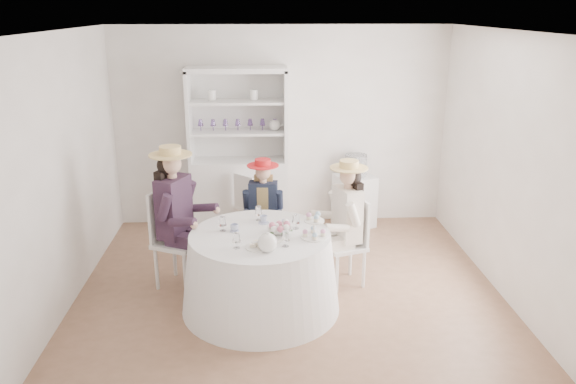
{
  "coord_description": "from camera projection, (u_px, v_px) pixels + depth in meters",
  "views": [
    {
      "loc": [
        -0.28,
        -5.53,
        2.92
      ],
      "look_at": [
        0.0,
        0.1,
        1.05
      ],
      "focal_mm": 35.0,
      "sensor_mm": 36.0,
      "label": 1
    }
  ],
  "objects": [
    {
      "name": "wall_right",
      "position": [
        503.0,
        164.0,
        5.85
      ],
      "size": [
        0.0,
        4.5,
        4.5
      ],
      "primitive_type": "plane",
      "rotation": [
        1.57,
        0.0,
        -1.57
      ],
      "color": "silver",
      "rests_on": "ground"
    },
    {
      "name": "guest_mid",
      "position": [
        263.0,
        206.0,
        6.48
      ],
      "size": [
        0.47,
        0.49,
        1.28
      ],
      "rotation": [
        0.0,
        0.0,
        -0.09
      ],
      "color": "silver",
      "rests_on": "ground"
    },
    {
      "name": "spare_chair",
      "position": [
        250.0,
        203.0,
        7.35
      ],
      "size": [
        0.51,
        0.51,
        0.87
      ],
      "rotation": [
        0.0,
        0.0,
        2.37
      ],
      "color": "silver",
      "rests_on": "ground"
    },
    {
      "name": "tea_table",
      "position": [
        261.0,
        271.0,
        5.61
      ],
      "size": [
        1.59,
        1.59,
        0.8
      ],
      "rotation": [
        0.0,
        0.0,
        -0.04
      ],
      "color": "white",
      "rests_on": "ground"
    },
    {
      "name": "guest_left",
      "position": [
        176.0,
        210.0,
        5.91
      ],
      "size": [
        0.66,
        0.6,
        1.57
      ],
      "rotation": [
        0.0,
        0.0,
        1.14
      ],
      "color": "silver",
      "rests_on": "ground"
    },
    {
      "name": "stemware_set",
      "position": [
        260.0,
        227.0,
        5.46
      ],
      "size": [
        0.81,
        0.78,
        0.15
      ],
      "color": "white",
      "rests_on": "tea_table"
    },
    {
      "name": "ground",
      "position": [
        288.0,
        285.0,
        6.17
      ],
      "size": [
        4.5,
        4.5,
        0.0
      ],
      "primitive_type": "plane",
      "color": "brown",
      "rests_on": "ground"
    },
    {
      "name": "wall_left",
      "position": [
        65.0,
        170.0,
        5.64
      ],
      "size": [
        0.0,
        4.5,
        4.5
      ],
      "primitive_type": "plane",
      "rotation": [
        1.57,
        0.0,
        1.57
      ],
      "color": "silver",
      "rests_on": "ground"
    },
    {
      "name": "wall_front",
      "position": [
        303.0,
        247.0,
        3.85
      ],
      "size": [
        4.5,
        0.0,
        4.5
      ],
      "primitive_type": "plane",
      "rotation": [
        -1.57,
        0.0,
        0.0
      ],
      "color": "silver",
      "rests_on": "ground"
    },
    {
      "name": "guest_right",
      "position": [
        345.0,
        216.0,
        5.97
      ],
      "size": [
        0.58,
        0.53,
        1.41
      ],
      "rotation": [
        0.0,
        0.0,
        -1.26
      ],
      "color": "silver",
      "rests_on": "ground"
    },
    {
      "name": "table_teapot",
      "position": [
        268.0,
        243.0,
        5.09
      ],
      "size": [
        0.25,
        0.18,
        0.19
      ],
      "rotation": [
        0.0,
        0.0,
        -0.42
      ],
      "color": "white",
      "rests_on": "tea_table"
    },
    {
      "name": "teacup_a",
      "position": [
        235.0,
        228.0,
        5.55
      ],
      "size": [
        0.1,
        0.1,
        0.07
      ],
      "primitive_type": "imported",
      "rotation": [
        0.0,
        0.0,
        0.21
      ],
      "color": "white",
      "rests_on": "tea_table"
    },
    {
      "name": "side_table",
      "position": [
        354.0,
        201.0,
        7.77
      ],
      "size": [
        0.61,
        0.61,
        0.72
      ],
      "primitive_type": "cube",
      "rotation": [
        0.0,
        0.0,
        0.42
      ],
      "color": "silver",
      "rests_on": "ground"
    },
    {
      "name": "ceiling",
      "position": [
        289.0,
        31.0,
        5.32
      ],
      "size": [
        4.5,
        4.5,
        0.0
      ],
      "primitive_type": "plane",
      "rotation": [
        3.14,
        0.0,
        0.0
      ],
      "color": "white",
      "rests_on": "wall_back"
    },
    {
      "name": "flower_arrangement",
      "position": [
        280.0,
        227.0,
        5.44
      ],
      "size": [
        0.18,
        0.18,
        0.07
      ],
      "rotation": [
        0.0,
        0.0,
        -0.11
      ],
      "color": "#D16883",
      "rests_on": "tea_table"
    },
    {
      "name": "cupcake_stand",
      "position": [
        314.0,
        229.0,
        5.38
      ],
      "size": [
        0.26,
        0.26,
        0.24
      ],
      "rotation": [
        0.0,
        0.0,
        0.18
      ],
      "color": "white",
      "rests_on": "tea_table"
    },
    {
      "name": "wall_back",
      "position": [
        281.0,
        127.0,
        7.64
      ],
      "size": [
        4.5,
        0.0,
        4.5
      ],
      "primitive_type": "plane",
      "rotation": [
        1.57,
        0.0,
        0.0
      ],
      "color": "silver",
      "rests_on": "ground"
    },
    {
      "name": "hatbox",
      "position": [
        356.0,
        165.0,
        7.61
      ],
      "size": [
        0.38,
        0.38,
        0.3
      ],
      "primitive_type": "cylinder",
      "rotation": [
        0.0,
        0.0,
        -0.34
      ],
      "color": "black",
      "rests_on": "side_table"
    },
    {
      "name": "hutch",
      "position": [
        239.0,
        173.0,
        7.58
      ],
      "size": [
        1.48,
        0.96,
        2.19
      ],
      "rotation": [
        0.0,
        0.0,
        0.4
      ],
      "color": "silver",
      "rests_on": "ground"
    },
    {
      "name": "teacup_c",
      "position": [
        285.0,
        224.0,
        5.65
      ],
      "size": [
        0.11,
        0.11,
        0.07
      ],
      "primitive_type": "imported",
      "rotation": [
        0.0,
        0.0,
        0.42
      ],
      "color": "white",
      "rests_on": "tea_table"
    },
    {
      "name": "flower_bowl",
      "position": [
        279.0,
        230.0,
        5.5
      ],
      "size": [
        0.27,
        0.27,
        0.06
      ],
      "primitive_type": "imported",
      "rotation": [
        0.0,
        0.0,
        0.17
      ],
      "color": "white",
      "rests_on": "tea_table"
    },
    {
      "name": "teacup_b",
      "position": [
        264.0,
        220.0,
        5.75
      ],
      "size": [
        0.09,
        0.09,
        0.07
      ],
      "primitive_type": "imported",
      "rotation": [
        0.0,
        0.0,
        0.18
      ],
      "color": "white",
      "rests_on": "tea_table"
    },
    {
      "name": "sandwich_plate",
      "position": [
        258.0,
        246.0,
        5.18
      ],
      "size": [
        0.23,
        0.23,
        0.05
      ],
      "rotation": [
        0.0,
        0.0,
        0.11
      ],
      "color": "white",
      "rests_on": "tea_table"
    }
  ]
}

